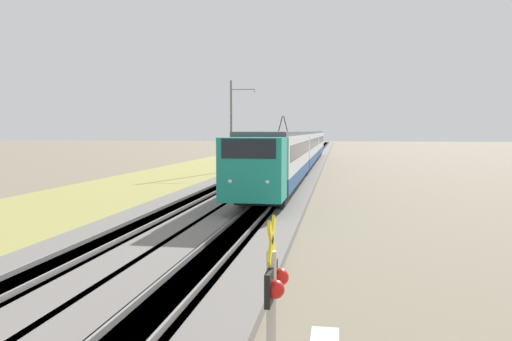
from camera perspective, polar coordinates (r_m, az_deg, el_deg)
ballast_main at (r=55.05m, az=1.01°, el=0.38°), size 240.00×4.40×0.30m
ballast_adjacent at (r=54.60m, az=5.34°, el=0.33°), size 240.00×4.40×0.30m
track_main at (r=55.05m, az=1.01°, el=0.39°), size 240.00×1.57×0.45m
track_adjacent at (r=54.60m, az=5.34°, el=0.34°), size 240.00×1.57×0.45m
grass_verge at (r=56.37m, az=-5.57°, el=0.37°), size 240.00×10.43×0.12m
passenger_train at (r=51.34m, az=5.11°, el=2.62°), size 59.70×3.00×5.19m
crossing_signal_far at (r=5.76m, az=1.92°, el=-17.80°), size 0.70×0.23×3.20m
catenary_mast_mid at (r=50.14m, az=-2.80°, el=5.20°), size 0.22×2.56×9.16m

